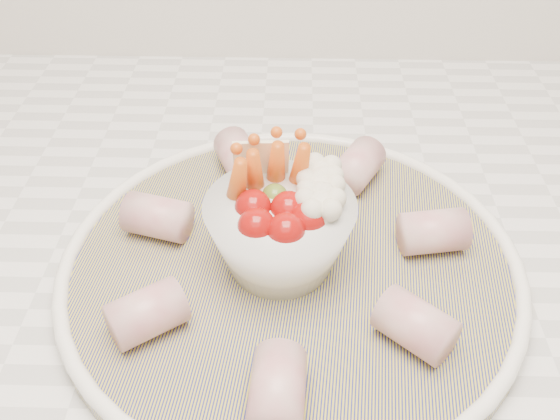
{
  "coord_description": "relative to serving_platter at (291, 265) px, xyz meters",
  "views": [
    {
      "loc": [
        0.09,
        0.99,
        1.29
      ],
      "look_at": [
        0.08,
        1.35,
        0.99
      ],
      "focal_mm": 40.0,
      "sensor_mm": 36.0,
      "label": 1
    }
  ],
  "objects": [
    {
      "name": "cured_meat_rolls",
      "position": [
        -0.0,
        0.0,
        0.02
      ],
      "size": [
        0.29,
        0.31,
        0.04
      ],
      "color": "#B5525C",
      "rests_on": "serving_platter"
    },
    {
      "name": "veggie_bowl",
      "position": [
        -0.01,
        -0.0,
        0.04
      ],
      "size": [
        0.12,
        0.12,
        0.1
      ],
      "color": "white",
      "rests_on": "serving_platter"
    },
    {
      "name": "serving_platter",
      "position": [
        0.0,
        0.0,
        0.0
      ],
      "size": [
        0.41,
        0.41,
        0.02
      ],
      "color": "navy",
      "rests_on": "kitchen_counter"
    }
  ]
}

